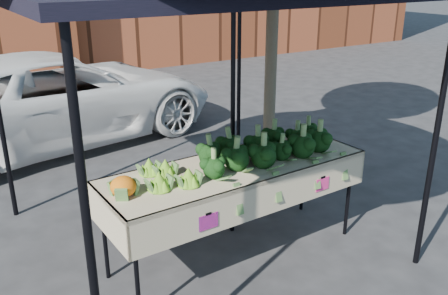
{
  "coord_description": "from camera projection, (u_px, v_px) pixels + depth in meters",
  "views": [
    {
      "loc": [
        -2.13,
        -3.2,
        2.51
      ],
      "look_at": [
        0.03,
        0.22,
        1.0
      ],
      "focal_mm": 38.64,
      "sensor_mm": 36.0,
      "label": 1
    }
  ],
  "objects": [
    {
      "name": "ground",
      "position": [
        234.0,
        255.0,
        4.48
      ],
      "size": [
        90.0,
        90.0,
        0.0
      ],
      "primitive_type": "plane",
      "color": "#252528"
    },
    {
      "name": "table",
      "position": [
        236.0,
        211.0,
        4.35
      ],
      "size": [
        2.42,
        0.88,
        0.9
      ],
      "color": "#BCA990",
      "rests_on": "ground"
    },
    {
      "name": "canopy",
      "position": [
        195.0,
        103.0,
        4.32
      ],
      "size": [
        3.16,
        3.16,
        2.74
      ],
      "primitive_type": null,
      "color": "black",
      "rests_on": "ground"
    },
    {
      "name": "broccoli_heap",
      "position": [
        265.0,
        143.0,
        4.33
      ],
      "size": [
        1.47,
        0.57,
        0.26
      ],
      "primitive_type": "ellipsoid",
      "color": "black",
      "rests_on": "table"
    },
    {
      "name": "romanesco_cluster",
      "position": [
        165.0,
        169.0,
        3.85
      ],
      "size": [
        0.43,
        0.57,
        0.2
      ],
      "primitive_type": "ellipsoid",
      "color": "#83BE2E",
      "rests_on": "table"
    },
    {
      "name": "cauliflower_pair",
      "position": [
        123.0,
        185.0,
        3.59
      ],
      "size": [
        0.2,
        0.2,
        0.18
      ],
      "primitive_type": "ellipsoid",
      "color": "orange",
      "rests_on": "table"
    }
  ]
}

